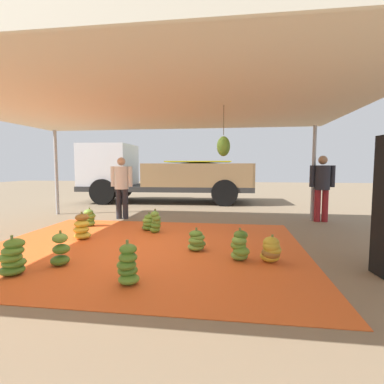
# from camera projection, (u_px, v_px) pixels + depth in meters

# --- Properties ---
(ground_plane) EXTENTS (40.00, 40.00, 0.00)m
(ground_plane) POSITION_uv_depth(u_px,v_px,m) (175.00, 219.00, 8.43)
(ground_plane) COLOR #7F6B51
(tarp_orange) EXTENTS (5.81, 4.85, 0.01)m
(tarp_orange) POSITION_uv_depth(u_px,v_px,m) (144.00, 247.00, 5.47)
(tarp_orange) COLOR #E05B23
(tarp_orange) RESTS_ON ground
(tent_canopy) EXTENTS (8.00, 7.00, 2.65)m
(tent_canopy) POSITION_uv_depth(u_px,v_px,m) (141.00, 104.00, 5.16)
(tent_canopy) COLOR #9EA0A5
(tent_canopy) RESTS_ON ground
(banana_bunch_0) EXTENTS (0.45, 0.47, 0.55)m
(banana_bunch_0) POSITION_uv_depth(u_px,v_px,m) (13.00, 258.00, 4.05)
(banana_bunch_0) COLOR #477523
(banana_bunch_0) RESTS_ON tarp_orange
(banana_bunch_1) EXTENTS (0.39, 0.38, 0.52)m
(banana_bunch_1) POSITION_uv_depth(u_px,v_px,m) (240.00, 247.00, 4.66)
(banana_bunch_1) COLOR #6B9E38
(banana_bunch_1) RESTS_ON tarp_orange
(banana_bunch_2) EXTENTS (0.45, 0.45, 0.56)m
(banana_bunch_2) POSITION_uv_depth(u_px,v_px,m) (82.00, 227.00, 6.03)
(banana_bunch_2) COLOR gold
(banana_bunch_2) RESTS_ON tarp_orange
(banana_bunch_3) EXTENTS (0.32, 0.32, 0.54)m
(banana_bunch_3) POSITION_uv_depth(u_px,v_px,m) (156.00, 223.00, 6.59)
(banana_bunch_3) COLOR #60932D
(banana_bunch_3) RESTS_ON tarp_orange
(banana_bunch_4) EXTENTS (0.42, 0.45, 0.44)m
(banana_bunch_4) POSITION_uv_depth(u_px,v_px,m) (271.00, 250.00, 4.57)
(banana_bunch_4) COLOR gold
(banana_bunch_4) RESTS_ON tarp_orange
(banana_bunch_5) EXTENTS (0.37, 0.40, 0.57)m
(banana_bunch_5) POSITION_uv_depth(u_px,v_px,m) (128.00, 266.00, 3.73)
(banana_bunch_5) COLOR #60932D
(banana_bunch_5) RESTS_ON tarp_orange
(banana_bunch_6) EXTENTS (0.43, 0.43, 0.43)m
(banana_bunch_6) POSITION_uv_depth(u_px,v_px,m) (149.00, 223.00, 6.86)
(banana_bunch_6) COLOR #518428
(banana_bunch_6) RESTS_ON tarp_orange
(banana_bunch_7) EXTENTS (0.42, 0.40, 0.41)m
(banana_bunch_7) POSITION_uv_depth(u_px,v_px,m) (197.00, 241.00, 5.22)
(banana_bunch_7) COLOR #75A83D
(banana_bunch_7) RESTS_ON tarp_orange
(banana_bunch_8) EXTENTS (0.40, 0.40, 0.47)m
(banana_bunch_8) POSITION_uv_depth(u_px,v_px,m) (89.00, 218.00, 7.35)
(banana_bunch_8) COLOR #6B9E38
(banana_bunch_8) RESTS_ON tarp_orange
(banana_bunch_9) EXTENTS (0.33, 0.33, 0.53)m
(banana_bunch_9) POSITION_uv_depth(u_px,v_px,m) (60.00, 251.00, 4.45)
(banana_bunch_9) COLOR #477523
(banana_bunch_9) RESTS_ON tarp_orange
(cargo_truck_main) EXTENTS (7.07, 2.75, 2.40)m
(cargo_truck_main) POSITION_uv_depth(u_px,v_px,m) (159.00, 174.00, 12.38)
(cargo_truck_main) COLOR #2D2D2D
(cargo_truck_main) RESTS_ON ground
(worker_0) EXTENTS (0.65, 0.40, 1.78)m
(worker_0) POSITION_uv_depth(u_px,v_px,m) (322.00, 183.00, 7.92)
(worker_0) COLOR maroon
(worker_0) RESTS_ON ground
(worker_1) EXTENTS (0.64, 0.39, 1.74)m
(worker_1) POSITION_uv_depth(u_px,v_px,m) (122.00, 183.00, 8.37)
(worker_1) COLOR #26262D
(worker_1) RESTS_ON ground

